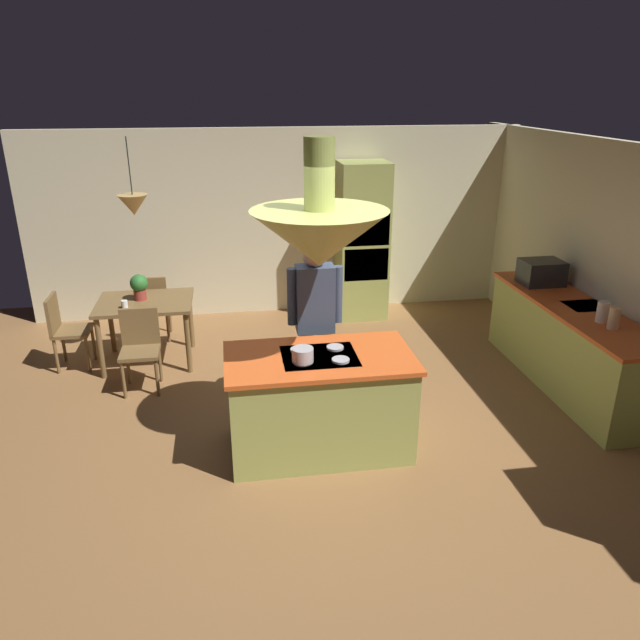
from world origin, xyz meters
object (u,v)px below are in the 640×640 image
(chair_at_corner, at_px, (64,326))
(microwave_on_counter, at_px, (541,272))
(chair_facing_island, at_px, (140,344))
(cup_on_table, at_px, (125,304))
(canister_sugar, at_px, (603,312))
(person_at_island, at_px, (315,317))
(kitchen_island, at_px, (319,402))
(oven_tower, at_px, (362,241))
(dining_table, at_px, (145,310))
(canister_flour, at_px, (614,318))
(potted_plant_on_table, at_px, (139,286))
(chair_by_back_wall, at_px, (152,303))
(cooking_pot_on_cooktop, at_px, (303,355))

(chair_at_corner, bearing_deg, microwave_on_counter, -95.68)
(chair_facing_island, height_order, cup_on_table, chair_facing_island)
(chair_at_corner, height_order, canister_sugar, canister_sugar)
(person_at_island, bearing_deg, microwave_on_counter, 16.88)
(chair_facing_island, distance_m, chair_at_corner, 1.12)
(kitchen_island, distance_m, canister_sugar, 2.91)
(oven_tower, bearing_deg, dining_table, -157.79)
(kitchen_island, xyz_separation_m, chair_at_corner, (-2.61, 2.10, 0.04))
(chair_facing_island, relative_size, canister_flour, 4.03)
(chair_at_corner, distance_m, potted_plant_on_table, 0.97)
(canister_sugar, height_order, microwave_on_counter, microwave_on_counter)
(chair_at_corner, relative_size, cup_on_table, 9.67)
(canister_sugar, bearing_deg, chair_by_back_wall, 152.20)
(potted_plant_on_table, relative_size, microwave_on_counter, 0.65)
(kitchen_island, distance_m, chair_by_back_wall, 3.23)
(chair_by_back_wall, xyz_separation_m, canister_flour, (4.54, -2.57, 0.51))
(dining_table, bearing_deg, cup_on_table, -131.48)
(dining_table, relative_size, person_at_island, 0.62)
(microwave_on_counter, height_order, cooking_pot_on_cooktop, microwave_on_counter)
(dining_table, xyz_separation_m, potted_plant_on_table, (-0.05, 0.06, 0.27))
(microwave_on_counter, bearing_deg, cup_on_table, 175.98)
(chair_by_back_wall, relative_size, chair_at_corner, 1.00)
(chair_by_back_wall, bearing_deg, oven_tower, -169.85)
(oven_tower, height_order, dining_table, oven_tower)
(oven_tower, relative_size, chair_at_corner, 2.45)
(cup_on_table, bearing_deg, person_at_island, -30.95)
(person_at_island, distance_m, microwave_on_counter, 2.90)
(chair_by_back_wall, height_order, cup_on_table, chair_by_back_wall)
(potted_plant_on_table, distance_m, microwave_on_counter, 4.63)
(kitchen_island, relative_size, cup_on_table, 18.01)
(canister_flour, bearing_deg, kitchen_island, -176.60)
(kitchen_island, relative_size, cooking_pot_on_cooktop, 9.00)
(chair_by_back_wall, bearing_deg, chair_at_corner, 35.10)
(chair_by_back_wall, bearing_deg, dining_table, 90.00)
(canister_flour, xyz_separation_m, canister_sugar, (0.00, 0.18, -0.00))
(oven_tower, relative_size, chair_facing_island, 2.45)
(chair_by_back_wall, relative_size, cup_on_table, 9.67)
(chair_by_back_wall, bearing_deg, person_at_island, 131.15)
(microwave_on_counter, distance_m, cooking_pot_on_cooktop, 3.44)
(kitchen_island, xyz_separation_m, dining_table, (-1.70, 2.10, 0.20))
(chair_at_corner, distance_m, microwave_on_counter, 5.51)
(potted_plant_on_table, bearing_deg, canister_sugar, -21.52)
(kitchen_island, height_order, dining_table, kitchen_island)
(canister_sugar, distance_m, cooking_pot_on_cooktop, 3.04)
(chair_facing_island, bearing_deg, potted_plant_on_table, 93.90)
(chair_at_corner, height_order, cooking_pot_on_cooktop, cooking_pot_on_cooktop)
(canister_flour, bearing_deg, cooking_pot_on_cooktop, -174.32)
(canister_flour, distance_m, microwave_on_counter, 1.39)
(kitchen_island, bearing_deg, potted_plant_on_table, 129.01)
(person_at_island, height_order, cooking_pot_on_cooktop, person_at_island)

